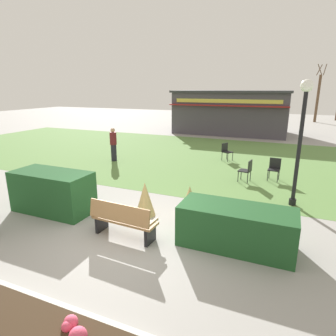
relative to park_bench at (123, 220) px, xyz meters
The scene contains 15 objects.
ground_plane 0.52m from the park_bench, 23.54° to the right, with size 80.00×80.00×0.00m, color #999691.
lawn_patch 9.13m from the park_bench, 88.83° to the left, with size 36.00×12.00×0.01m, color #5B8442.
park_bench is the anchor object (origin of this frame).
hedge_left 2.86m from the park_bench, 168.34° to the left, with size 2.41×1.10×1.23m, color #1E4C23.
hedge_right 2.73m from the park_bench, 14.73° to the left, with size 2.63×1.10×0.98m, color #1E4C23.
ornamental_grass_behind_left 2.08m from the park_bench, 56.86° to the left, with size 0.62×0.62×0.97m, color tan.
ornamental_grass_behind_right 1.41m from the park_bench, 94.69° to the left, with size 0.59×0.59×1.00m, color tan.
lamppost_mid 5.85m from the park_bench, 45.41° to the left, with size 0.36×0.36×3.86m.
food_kiosk 18.63m from the park_bench, 93.16° to the left, with size 9.09×5.01×3.42m.
cafe_chair_west 6.12m from the park_bench, 69.31° to the left, with size 0.50×0.50×0.89m.
cafe_chair_east 8.97m from the park_bench, 85.83° to the left, with size 0.60×0.60×0.89m.
cafe_chair_center 7.16m from the park_bench, 64.01° to the left, with size 0.48×0.48×0.89m.
person_strolling 8.04m from the park_bench, 125.00° to the left, with size 0.34×0.34×1.69m.
parked_car_west_slot 25.14m from the park_bench, 97.37° to the left, with size 4.23×2.11×1.20m.
tree_right_bg 30.71m from the park_bench, 78.80° to the left, with size 0.91×0.96×6.03m.
Camera 1 is at (3.37, -5.42, 3.61)m, focal length 30.67 mm.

